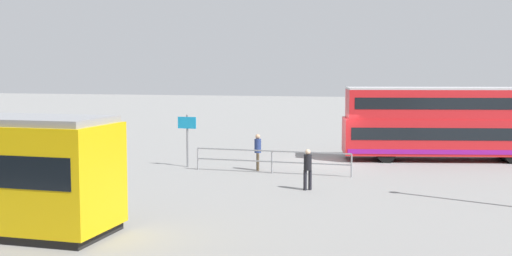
{
  "coord_description": "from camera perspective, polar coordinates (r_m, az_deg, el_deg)",
  "views": [
    {
      "loc": [
        -4.18,
        33.42,
        4.84
      ],
      "look_at": [
        2.63,
        6.55,
        2.3
      ],
      "focal_mm": 44.99,
      "sensor_mm": 36.0,
      "label": 1
    }
  ],
  "objects": [
    {
      "name": "double_decker_bus",
      "position": [
        35.57,
        16.79,
        0.43
      ],
      "size": [
        11.42,
        4.63,
        3.89
      ],
      "color": "red",
      "rests_on": "ground"
    },
    {
      "name": "pedestrian_near_railing",
      "position": [
        30.69,
        0.16,
        -1.92
      ],
      "size": [
        0.39,
        0.39,
        1.76
      ],
      "color": "#4C3F2D",
      "rests_on": "ground"
    },
    {
      "name": "info_sign",
      "position": [
        31.96,
        -6.14,
        -0.31
      ],
      "size": [
        0.97,
        0.15,
        2.6
      ],
      "color": "slate",
      "rests_on": "ground"
    },
    {
      "name": "ground_plane",
      "position": [
        34.03,
        7.02,
        -2.98
      ],
      "size": [
        160.0,
        160.0,
        0.0
      ],
      "primitive_type": "plane",
      "color": "gray"
    },
    {
      "name": "pedestrian_crossing",
      "position": [
        25.82,
        4.62,
        -3.44
      ],
      "size": [
        0.45,
        0.45,
        1.66
      ],
      "color": "black",
      "rests_on": "ground"
    },
    {
      "name": "pedestrian_railing",
      "position": [
        29.89,
        1.42,
        -2.65
      ],
      "size": [
        7.5,
        0.43,
        1.08
      ],
      "color": "gray",
      "rests_on": "ground"
    }
  ]
}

